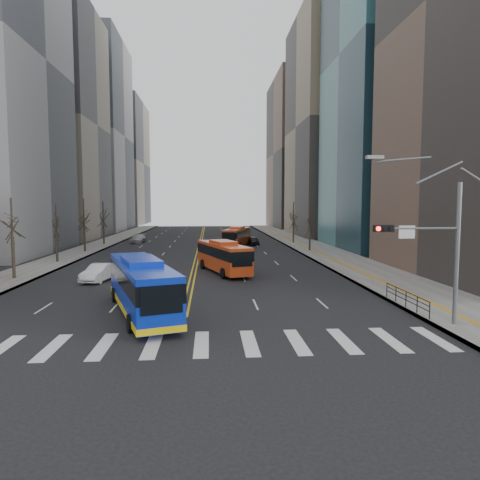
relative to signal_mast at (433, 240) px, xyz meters
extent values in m
plane|color=black|center=(-13.77, -2.00, -4.86)|extent=(220.00, 220.00, 0.00)
cube|color=gray|center=(3.73, 43.00, -4.78)|extent=(7.00, 130.00, 0.15)
cube|color=gray|center=(-30.27, 43.00, -4.78)|extent=(5.00, 130.00, 0.15)
cube|color=silver|center=(-22.04, -2.00, -4.85)|extent=(0.70, 4.00, 0.01)
cube|color=silver|center=(-19.67, -2.00, -4.85)|extent=(0.70, 4.00, 0.01)
cube|color=silver|center=(-17.31, -2.00, -4.85)|extent=(0.70, 4.00, 0.01)
cube|color=silver|center=(-14.95, -2.00, -4.85)|extent=(0.70, 4.00, 0.01)
cube|color=silver|center=(-12.58, -2.00, -4.85)|extent=(0.70, 4.00, 0.01)
cube|color=silver|center=(-10.22, -2.00, -4.85)|extent=(0.70, 4.00, 0.01)
cube|color=silver|center=(-7.86, -2.00, -4.85)|extent=(0.70, 4.00, 0.01)
cube|color=silver|center=(-5.49, -2.00, -4.85)|extent=(0.70, 4.00, 0.01)
cube|color=silver|center=(-3.13, -2.00, -4.85)|extent=(0.70, 4.00, 0.01)
cube|color=silver|center=(-0.77, -2.00, -4.85)|extent=(0.70, 4.00, 0.01)
cube|color=gold|center=(-13.97, 53.00, -4.85)|extent=(0.15, 100.00, 0.01)
cube|color=gold|center=(-13.57, 53.00, -4.85)|extent=(0.15, 100.00, 0.01)
cube|color=gray|center=(-44.77, 64.00, 17.14)|extent=(22.00, 22.00, 44.00)
cube|color=#959597|center=(-43.77, 91.00, 19.14)|extent=(20.00, 26.00, 48.00)
cube|color=#347075|center=(17.23, 42.00, 24.14)|extent=(20.00, 22.00, 58.00)
cube|color=gray|center=(16.23, 69.00, 18.14)|extent=(20.00, 26.00, 46.00)
cube|color=gray|center=(-42.77, 123.00, 15.14)|extent=(18.00, 30.00, 40.00)
cube|color=brown|center=(15.23, 101.00, 16.14)|extent=(18.00, 30.00, 42.00)
cylinder|color=slate|center=(1.43, 0.00, -0.86)|extent=(0.24, 0.24, 8.00)
cylinder|color=slate|center=(-0.82, 0.00, 0.64)|extent=(4.50, 0.12, 0.12)
cube|color=black|center=(-2.77, 0.00, 0.64)|extent=(1.10, 0.28, 0.38)
cylinder|color=#FF190C|center=(-3.12, -0.16, 0.64)|extent=(0.24, 0.08, 0.24)
cylinder|color=black|center=(-2.77, -0.16, 0.64)|extent=(0.24, 0.08, 0.24)
cylinder|color=black|center=(-2.42, -0.16, 0.64)|extent=(0.24, 0.08, 0.24)
cube|color=white|center=(-1.47, 0.00, 0.44)|extent=(0.90, 0.06, 0.70)
cube|color=#999993|center=(-3.37, 0.00, 4.44)|extent=(0.90, 0.35, 0.18)
cube|color=black|center=(0.53, 4.00, -3.71)|extent=(0.04, 6.00, 0.04)
cylinder|color=black|center=(0.53, 1.00, -4.21)|extent=(0.06, 0.06, 1.00)
cylinder|color=black|center=(0.53, 2.50, -4.21)|extent=(0.06, 0.06, 1.00)
cylinder|color=black|center=(0.53, 4.00, -4.21)|extent=(0.06, 0.06, 1.00)
cylinder|color=black|center=(0.53, 5.50, -4.21)|extent=(0.06, 0.06, 1.00)
cylinder|color=black|center=(0.53, 7.00, -4.21)|extent=(0.06, 0.06, 1.00)
cylinder|color=#2B231A|center=(-29.77, 17.00, -2.91)|extent=(0.28, 0.28, 3.90)
cylinder|color=#2B231A|center=(-29.77, 28.00, -3.06)|extent=(0.28, 0.28, 3.60)
cylinder|color=#2B231A|center=(-29.77, 39.00, -2.86)|extent=(0.28, 0.28, 4.00)
cylinder|color=#2B231A|center=(-29.77, 50.00, -2.96)|extent=(0.28, 0.28, 3.80)
cylinder|color=#2B231A|center=(2.23, 38.00, -3.11)|extent=(0.28, 0.28, 3.50)
cylinder|color=#2B231A|center=(2.23, 50.00, -2.98)|extent=(0.28, 0.28, 3.75)
cube|color=#0C2BB7|center=(-16.41, 4.18, -3.09)|extent=(6.11, 12.11, 2.83)
cube|color=black|center=(-16.41, 4.18, -2.53)|extent=(6.17, 12.15, 1.02)
cube|color=#0C2BB7|center=(-16.41, 4.18, -1.57)|extent=(3.20, 4.59, 0.40)
cube|color=yellow|center=(-16.41, 4.18, -4.31)|extent=(6.17, 12.15, 0.35)
cylinder|color=black|center=(-16.39, 0.16, -4.36)|extent=(0.60, 1.04, 1.00)
cylinder|color=black|center=(-14.03, 0.94, -4.36)|extent=(0.60, 1.04, 1.00)
cylinder|color=black|center=(-18.79, 7.42, -4.36)|extent=(0.60, 1.04, 1.00)
cylinder|color=black|center=(-16.43, 8.20, -4.36)|extent=(0.60, 1.04, 1.00)
cube|color=#CC3F15|center=(-10.83, 19.49, -3.23)|extent=(5.20, 10.19, 2.55)
cube|color=black|center=(-10.83, 19.49, -2.71)|extent=(5.26, 10.23, 0.93)
cube|color=#CC3F15|center=(-10.83, 19.49, -1.86)|extent=(2.79, 3.88, 0.40)
cylinder|color=black|center=(-10.93, 16.11, -4.36)|extent=(0.59, 1.04, 1.00)
cylinder|color=black|center=(-8.77, 16.80, -4.36)|extent=(0.59, 1.04, 1.00)
cylinder|color=black|center=(-12.88, 22.19, -4.36)|extent=(0.59, 1.04, 1.00)
cylinder|color=black|center=(-10.72, 22.88, -4.36)|extent=(0.59, 1.04, 1.00)
cube|color=#CC3F15|center=(-7.78, 45.00, -3.22)|extent=(5.05, 10.28, 2.57)
cube|color=black|center=(-7.78, 45.00, -2.69)|extent=(5.12, 10.32, 0.94)
cube|color=#CC3F15|center=(-7.78, 45.00, -1.83)|extent=(2.75, 3.89, 0.40)
cylinder|color=black|center=(-9.79, 42.24, -4.36)|extent=(0.57, 1.04, 1.00)
cylinder|color=black|center=(-7.60, 41.59, -4.36)|extent=(0.57, 1.04, 1.00)
cylinder|color=black|center=(-7.96, 48.40, -4.36)|extent=(0.57, 1.04, 1.00)
cylinder|color=black|center=(-5.77, 47.75, -4.36)|extent=(0.57, 1.04, 1.00)
imported|color=silver|center=(-21.90, 15.76, -4.09)|extent=(2.62, 4.88, 1.53)
imported|color=black|center=(-4.87, 47.85, -4.16)|extent=(1.66, 4.10, 1.39)
imported|color=#ADACB2|center=(-24.64, 52.90, -4.13)|extent=(2.35, 5.11, 1.45)
imported|color=black|center=(-4.92, 81.89, -4.27)|extent=(2.02, 4.27, 1.18)
camera|label=1|loc=(-12.16, -22.44, 1.99)|focal=32.00mm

